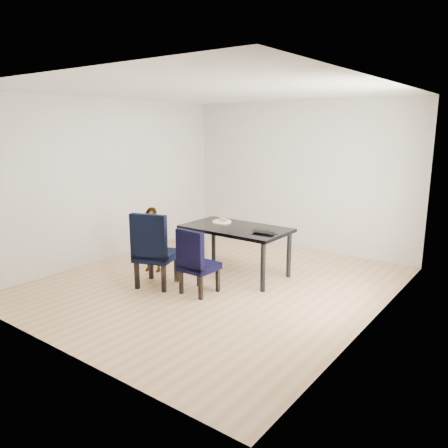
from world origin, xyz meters
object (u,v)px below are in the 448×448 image
Objects in this scene: chair_right at (199,261)px; child at (152,240)px; chair_left at (156,249)px; plate at (222,222)px; laptop at (264,232)px; dining_table at (236,251)px.

chair_right is 1.21m from child.
plate is (0.26, 1.21, 0.22)m from chair_left.
child reaches higher than plate.
dining_table is at bearing -9.48° from laptop.
chair_left is at bearing 37.42° from laptop.
chair_left is 0.66m from child.
chair_left is at bearing -63.68° from child.
dining_table is 0.55m from plate.
laptop is at bearing -12.65° from plate.
chair_left reaches higher than chair_right.
chair_right is at bearing -7.53° from chair_left.
plate is (-0.37, 0.15, 0.38)m from dining_table.
plate is (0.76, 0.80, 0.25)m from child.
chair_right is (0.05, -0.93, 0.08)m from dining_table.
laptop is at bearing 21.59° from chair_left.
chair_right is (0.68, 0.14, -0.08)m from chair_left.
dining_table is at bearing 40.32° from chair_left.
chair_left is 0.70m from chair_right.
chair_left reaches higher than dining_table.
chair_left is 1.19× the size of chair_right.
chair_left is at bearing -120.48° from dining_table.
plate is at bearing 22.05° from child.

